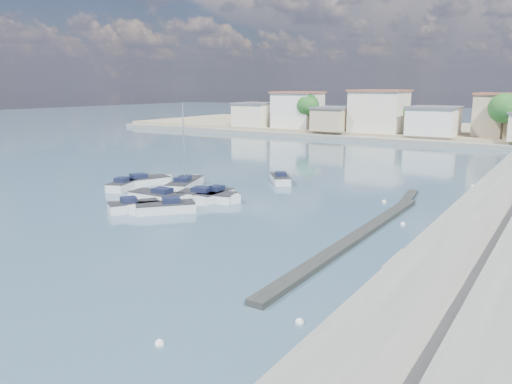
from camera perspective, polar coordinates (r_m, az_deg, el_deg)
ground at (r=65.34m, az=15.37°, el=2.39°), size 400.00×400.00×0.00m
breakwater at (r=37.82m, az=12.72°, el=-4.03°), size 2.00×31.02×0.35m
far_shore_land at (r=115.61m, az=23.31°, el=6.21°), size 160.00×40.00×1.40m
far_shore_quay at (r=95.09m, az=21.10°, el=5.16°), size 160.00×2.50×0.80m
shore_trees at (r=90.46m, az=26.21°, el=8.13°), size 74.56×38.32×7.92m
motorboat_a at (r=53.55m, az=-14.70°, el=0.79°), size 3.12×5.11×1.48m
motorboat_b at (r=43.65m, az=-13.48°, el=-1.64°), size 3.64×4.48×1.48m
motorboat_c at (r=47.19m, az=-11.41°, el=-0.53°), size 6.14×2.39×1.48m
motorboat_d at (r=42.66m, az=-10.68°, el=-1.83°), size 4.76×5.00×1.48m
motorboat_e at (r=55.04m, az=-12.44°, el=1.20°), size 4.06×6.00×1.48m
motorboat_f at (r=55.15m, az=2.75°, el=1.50°), size 4.02×4.40×1.48m
motorboat_g at (r=46.51m, az=-5.01°, el=-0.52°), size 1.90×5.05×1.48m
motorboat_h at (r=46.27m, az=-5.30°, el=-0.59°), size 6.12×3.42×1.48m
sailboat at (r=53.01m, az=-8.02°, el=1.00°), size 4.22×6.85×9.00m
mooring_buoys at (r=36.81m, az=14.90°, el=-4.79°), size 8.01×42.61×0.40m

